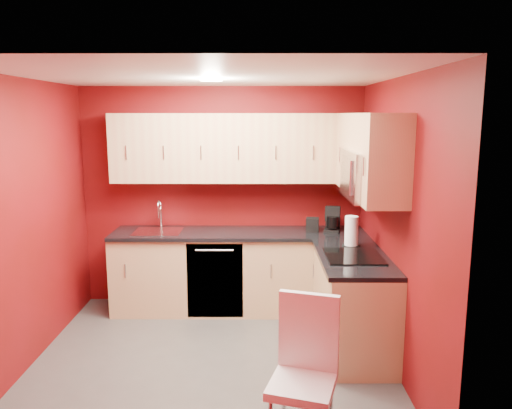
{
  "coord_description": "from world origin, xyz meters",
  "views": [
    {
      "loc": [
        0.41,
        -4.19,
        2.19
      ],
      "look_at": [
        0.39,
        0.55,
        1.33
      ],
      "focal_mm": 35.0,
      "sensor_mm": 36.0,
      "label": 1
    }
  ],
  "objects_px": {
    "microwave": "(369,175)",
    "sink": "(158,228)",
    "dining_chair": "(302,377)",
    "paper_towel": "(351,231)",
    "coffee_maker": "(332,219)",
    "napkin_holder": "(312,225)"
  },
  "relations": [
    {
      "from": "microwave",
      "to": "sink",
      "type": "distance_m",
      "value": 2.43
    },
    {
      "from": "sink",
      "to": "dining_chair",
      "type": "xyz_separation_m",
      "value": [
        1.4,
        -2.4,
        -0.44
      ]
    },
    {
      "from": "microwave",
      "to": "paper_towel",
      "type": "relative_size",
      "value": 2.53
    },
    {
      "from": "coffee_maker",
      "to": "paper_towel",
      "type": "relative_size",
      "value": 0.9
    },
    {
      "from": "microwave",
      "to": "coffee_maker",
      "type": "height_order",
      "value": "microwave"
    },
    {
      "from": "microwave",
      "to": "coffee_maker",
      "type": "relative_size",
      "value": 2.8
    },
    {
      "from": "coffee_maker",
      "to": "paper_towel",
      "type": "distance_m",
      "value": 0.64
    },
    {
      "from": "paper_towel",
      "to": "napkin_holder",
      "type": "bearing_deg",
      "value": 116.16
    },
    {
      "from": "microwave",
      "to": "paper_towel",
      "type": "xyz_separation_m",
      "value": [
        -0.07,
        0.37,
        -0.6
      ]
    },
    {
      "from": "microwave",
      "to": "sink",
      "type": "bearing_deg",
      "value": 154.4
    },
    {
      "from": "sink",
      "to": "paper_towel",
      "type": "xyz_separation_m",
      "value": [
        2.03,
        -0.63,
        0.12
      ]
    },
    {
      "from": "dining_chair",
      "to": "microwave",
      "type": "bearing_deg",
      "value": 80.67
    },
    {
      "from": "sink",
      "to": "coffee_maker",
      "type": "relative_size",
      "value": 1.91
    },
    {
      "from": "sink",
      "to": "napkin_holder",
      "type": "relative_size",
      "value": 3.48
    },
    {
      "from": "paper_towel",
      "to": "dining_chair",
      "type": "bearing_deg",
      "value": -109.46
    },
    {
      "from": "dining_chair",
      "to": "sink",
      "type": "bearing_deg",
      "value": 137.26
    },
    {
      "from": "paper_towel",
      "to": "dining_chair",
      "type": "distance_m",
      "value": 1.96
    },
    {
      "from": "paper_towel",
      "to": "dining_chair",
      "type": "relative_size",
      "value": 0.3
    },
    {
      "from": "microwave",
      "to": "coffee_maker",
      "type": "distance_m",
      "value": 1.19
    },
    {
      "from": "paper_towel",
      "to": "dining_chair",
      "type": "xyz_separation_m",
      "value": [
        -0.63,
        -1.77,
        -0.55
      ]
    },
    {
      "from": "dining_chair",
      "to": "napkin_holder",
      "type": "bearing_deg",
      "value": 99.62
    },
    {
      "from": "coffee_maker",
      "to": "napkin_holder",
      "type": "distance_m",
      "value": 0.22
    }
  ]
}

